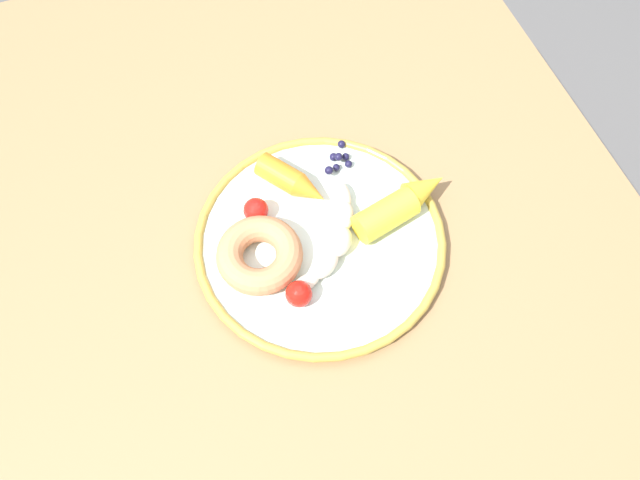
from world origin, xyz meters
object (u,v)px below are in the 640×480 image
(carrot_orange, at_px, (292,181))
(banana, at_px, (334,241))
(tomato_mid, at_px, (256,210))
(dining_table, at_px, (294,269))
(tomato_near, at_px, (299,294))
(carrot_yellow, at_px, (403,205))
(donut, at_px, (260,255))
(plate, at_px, (320,241))
(blueberry_pile, at_px, (338,159))

(carrot_orange, bearing_deg, banana, 11.93)
(banana, distance_m, tomato_mid, 0.11)
(dining_table, xyz_separation_m, banana, (0.03, 0.05, 0.11))
(banana, xyz_separation_m, tomato_near, (0.06, -0.07, 0.00))
(carrot_yellow, distance_m, donut, 0.20)
(carrot_yellow, xyz_separation_m, tomato_mid, (-0.06, -0.18, -0.00))
(dining_table, bearing_deg, carrot_yellow, 84.46)
(tomato_near, bearing_deg, donut, -156.58)
(donut, distance_m, tomato_near, 0.07)
(tomato_near, xyz_separation_m, tomato_mid, (-0.13, -0.01, -0.00))
(carrot_orange, bearing_deg, plate, 4.78)
(blueberry_pile, bearing_deg, plate, -31.77)
(dining_table, height_order, tomato_near, tomato_near)
(banana, xyz_separation_m, tomato_mid, (-0.08, -0.08, 0.00))
(carrot_orange, xyz_separation_m, tomato_mid, (0.03, -0.06, -0.00))
(tomato_mid, bearing_deg, dining_table, 35.47)
(banana, distance_m, carrot_orange, 0.10)
(dining_table, height_order, banana, banana)
(dining_table, relative_size, blueberry_pile, 22.38)
(carrot_yellow, bearing_deg, carrot_orange, -125.12)
(dining_table, bearing_deg, tomato_mid, -144.53)
(tomato_mid, bearing_deg, donut, -13.32)
(carrot_yellow, distance_m, blueberry_pile, 0.12)
(dining_table, relative_size, carrot_yellow, 8.09)
(dining_table, bearing_deg, donut, -68.96)
(dining_table, height_order, tomato_mid, tomato_mid)
(tomato_mid, bearing_deg, tomato_near, 6.02)
(dining_table, height_order, carrot_orange, carrot_orange)
(carrot_orange, height_order, carrot_yellow, carrot_yellow)
(blueberry_pile, bearing_deg, dining_table, -48.00)
(dining_table, relative_size, tomato_near, 35.13)
(banana, relative_size, donut, 1.29)
(carrot_orange, bearing_deg, blueberry_pile, 103.65)
(plate, xyz_separation_m, donut, (0.00, -0.08, 0.02))
(blueberry_pile, height_order, tomato_near, tomato_near)
(carrot_yellow, bearing_deg, plate, -89.22)
(plate, bearing_deg, tomato_mid, -132.89)
(tomato_mid, bearing_deg, blueberry_pile, 108.27)
(banana, bearing_deg, plate, -133.38)
(dining_table, bearing_deg, plate, 64.71)
(banana, bearing_deg, dining_table, -121.40)
(carrot_yellow, distance_m, tomato_near, 0.18)
(tomato_mid, bearing_deg, carrot_yellow, 71.65)
(carrot_orange, xyz_separation_m, blueberry_pile, (-0.02, 0.07, -0.01))
(blueberry_pile, relative_size, tomato_mid, 1.58)
(carrot_yellow, bearing_deg, blueberry_pile, -154.32)
(banana, bearing_deg, donut, -96.47)
(dining_table, relative_size, plate, 3.56)
(dining_table, distance_m, blueberry_pile, 0.17)
(carrot_orange, xyz_separation_m, donut, (0.09, -0.07, 0.00))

